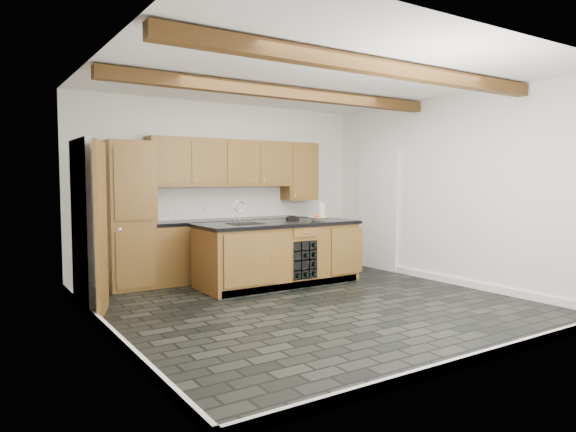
% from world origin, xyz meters
% --- Properties ---
extents(ground, '(5.00, 5.00, 0.00)m').
position_xyz_m(ground, '(0.00, 0.00, 0.00)').
color(ground, black).
rests_on(ground, ground).
extents(room_shell, '(5.01, 5.00, 5.00)m').
position_xyz_m(room_shell, '(-0.09, 0.53, 1.53)').
color(room_shell, white).
rests_on(room_shell, ground).
extents(back_cabinetry, '(3.65, 0.62, 2.20)m').
position_xyz_m(back_cabinetry, '(-0.38, 2.24, 0.98)').
color(back_cabinetry, olive).
rests_on(back_cabinetry, ground).
extents(island, '(2.48, 0.96, 0.93)m').
position_xyz_m(island, '(0.31, 1.28, 0.46)').
color(island, olive).
rests_on(island, ground).
extents(faucet, '(0.45, 0.40, 0.34)m').
position_xyz_m(faucet, '(-0.25, 1.33, 0.96)').
color(faucet, black).
rests_on(faucet, island).
extents(kitchen_scale, '(0.20, 0.13, 0.06)m').
position_xyz_m(kitchen_scale, '(0.74, 1.58, 0.96)').
color(kitchen_scale, black).
rests_on(kitchen_scale, island).
extents(fruit_bowl, '(0.35, 0.35, 0.07)m').
position_xyz_m(fruit_bowl, '(0.91, 1.11, 0.96)').
color(fruit_bowl, silver).
rests_on(fruit_bowl, island).
extents(fruit_cluster, '(0.16, 0.17, 0.07)m').
position_xyz_m(fruit_cluster, '(0.91, 1.11, 1.00)').
color(fruit_cluster, '#D34A1C').
rests_on(fruit_cluster, fruit_bowl).
extents(paper_towel, '(0.12, 0.12, 0.25)m').
position_xyz_m(paper_towel, '(1.31, 1.58, 1.06)').
color(paper_towel, white).
rests_on(paper_towel, island).
extents(mug, '(0.13, 0.13, 0.10)m').
position_xyz_m(mug, '(-1.30, 2.33, 0.98)').
color(mug, white).
rests_on(mug, back_cabinetry).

